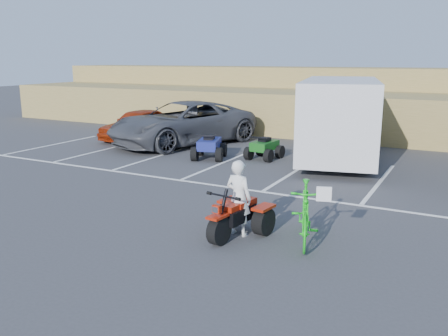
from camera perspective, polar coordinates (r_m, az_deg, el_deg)
The scene contains 11 objects.
ground at distance 11.12m, azimuth -0.34°, elevation -5.90°, with size 100.00×100.00×0.00m, color #3B3B3E.
parking_stripes at distance 14.41m, azimuth 10.38°, elevation -1.65°, with size 28.00×5.16×0.01m.
grass_embankment at distance 25.34m, azimuth 16.55°, elevation 7.60°, with size 40.00×8.50×3.10m.
red_trike_atv at distance 9.96m, azimuth 1.25°, elevation -8.23°, with size 1.16×1.55×1.01m, color #9E1B09, non-canonical shape.
rider at distance 9.81m, azimuth 1.77°, elevation -3.61°, with size 0.58×0.38×1.60m, color white.
green_dirt_bike at distance 9.63m, azimuth 9.73°, elevation -5.34°, with size 0.57×2.02×1.21m, color #14BF19.
grey_pickup at distance 20.36m, azimuth -4.99°, elevation 5.40°, with size 3.01×6.54×1.82m, color #424449.
red_car at distance 21.96m, azimuth -10.27°, elevation 5.23°, with size 1.63×4.05×1.38m, color maroon.
cargo_trailer at distance 17.35m, azimuth 13.70°, elevation 5.92°, with size 3.81×6.59×2.89m.
quad_atv_blue at distance 17.49m, azimuth -1.77°, elevation 1.15°, with size 1.11×1.49×0.97m, color navy, non-canonical shape.
quad_atv_green at distance 17.49m, azimuth 4.87°, elevation 1.11°, with size 1.01×1.35×0.89m, color #125215, non-canonical shape.
Camera 1 is at (4.96, -9.27, 3.62)m, focal length 38.00 mm.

